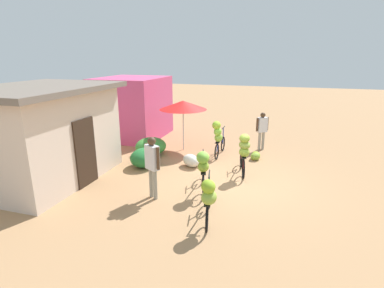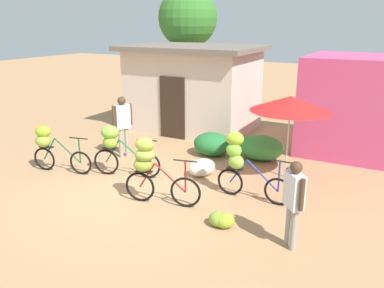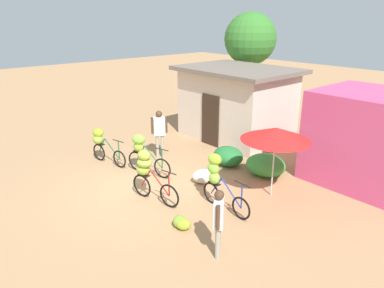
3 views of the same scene
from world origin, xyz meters
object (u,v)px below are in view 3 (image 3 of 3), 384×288
Objects in this scene: market_umbrella at (276,134)px; produce_sack at (204,176)px; building_low at (236,103)px; bicycle_by_shop at (218,177)px; shop_pink at (372,139)px; bicycle_leftmost at (102,143)px; bicycle_center_loaded at (147,171)px; person_bystander at (159,129)px; tree_behind_building at (250,40)px; banana_pile_on_ground at (181,223)px; person_vendor at (219,217)px; bicycle_near_pile at (142,150)px.

produce_sack is (-1.84, -0.90, -1.62)m from market_umbrella.
building_low is 5.90m from bicycle_by_shop.
market_umbrella is at bearing -114.44° from shop_pink.
bicycle_leftmost is at bearing -156.79° from produce_sack.
bicycle_leftmost is 0.97× the size of bicycle_by_shop.
bicycle_by_shop is (4.78, 0.83, 0.13)m from bicycle_leftmost.
shop_pink is at bearing -1.18° from building_low.
bicycle_center_loaded is 0.95× the size of person_bystander.
tree_behind_building is 7.93× the size of banana_pile_on_ground.
shop_pink is 4.96m from bicycle_by_shop.
shop_pink is 5.06× the size of banana_pile_on_ground.
bicycle_center_loaded is at bearing -42.32° from person_bystander.
shop_pink reaches higher than bicycle_leftmost.
market_umbrella is 1.30× the size of person_vendor.
bicycle_center_loaded is at bearing -70.60° from building_low.
building_low is 7.18× the size of banana_pile_on_ground.
shop_pink is at bearing 38.66° from bicycle_leftmost.
person_bystander is (-0.71, 1.20, 0.29)m from bicycle_near_pile.
shop_pink reaches higher than produce_sack.
bicycle_near_pile is 1.83m from bicycle_center_loaded.
bicycle_near_pile is (-3.72, -1.84, -1.07)m from market_umbrella.
person_vendor is (4.63, -1.21, 0.17)m from bicycle_near_pile.
bicycle_center_loaded is at bearing -29.35° from bicycle_near_pile.
tree_behind_building is at bearing 127.53° from person_vendor.
building_low is 7.97m from person_vendor.
person_vendor is (5.08, -6.12, -0.53)m from building_low.
shop_pink is 1.91× the size of bicycle_by_shop.
shop_pink reaches higher than bicycle_near_pile.
shop_pink is 3.28m from market_umbrella.
bicycle_center_loaded reaches higher than banana_pile_on_ground.
shop_pink is 8.62m from bicycle_leftmost.
tree_behind_building is 11.48m from person_vendor.
tree_behind_building is 3.00× the size of bicycle_by_shop.
building_low is 2.94× the size of person_vendor.
bicycle_leftmost is at bearing 174.17° from person_vendor.
building_low is 7.24m from banana_pile_on_ground.
bicycle_center_loaded is at bearing -5.78° from bicycle_leftmost.
tree_behind_building is 7.11m from person_bystander.
bicycle_leftmost is 1.05× the size of person_vendor.
banana_pile_on_ground is 0.37× the size of person_bystander.
building_low is at bearing 86.03° from person_bystander.
bicycle_leftmost is 4.85m from bicycle_by_shop.
bicycle_near_pile is 2.40× the size of produce_sack.
bicycle_center_loaded is (3.24, -0.33, 0.13)m from bicycle_leftmost.
bicycle_by_shop is at bearing 4.80° from bicycle_near_pile.
market_umbrella is 5.99m from bicycle_leftmost.
produce_sack is (-1.25, 0.68, -0.62)m from bicycle_by_shop.
building_low is 5.19m from market_umbrella.
bicycle_by_shop is at bearing 135.41° from person_vendor.
person_vendor is at bearing -5.83° from bicycle_leftmost.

